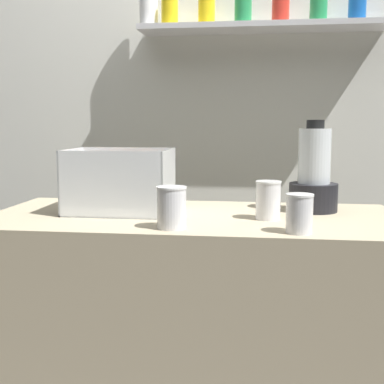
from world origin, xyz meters
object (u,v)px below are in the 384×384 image
(juice_cup_mango_far_left, at_px, (172,210))
(juice_cup_mango_middle, at_px, (299,216))
(blender_pitcher, at_px, (314,177))
(juice_cup_beet_left, at_px, (268,202))
(carrot_display_bin, at_px, (119,192))

(juice_cup_mango_far_left, relative_size, juice_cup_mango_middle, 1.12)
(juice_cup_mango_far_left, bearing_deg, juice_cup_mango_middle, -2.31)
(blender_pitcher, bearing_deg, juice_cup_beet_left, -131.92)
(carrot_display_bin, distance_m, juice_cup_mango_far_left, 0.34)
(blender_pitcher, relative_size, juice_cup_beet_left, 2.57)
(carrot_display_bin, distance_m, juice_cup_beet_left, 0.53)
(carrot_display_bin, relative_size, juice_cup_mango_far_left, 2.81)
(juice_cup_mango_far_left, xyz_separation_m, juice_cup_beet_left, (0.29, 0.19, -0.00))
(juice_cup_beet_left, relative_size, juice_cup_mango_middle, 1.11)
(juice_cup_mango_middle, bearing_deg, blender_pitcher, 78.63)
(juice_cup_mango_far_left, bearing_deg, juice_cup_beet_left, 32.76)
(juice_cup_beet_left, distance_m, juice_cup_mango_middle, 0.22)
(juice_cup_mango_far_left, bearing_deg, blender_pitcher, 39.11)
(juice_cup_beet_left, bearing_deg, blender_pitcher, 48.08)
(juice_cup_mango_far_left, height_order, juice_cup_mango_middle, juice_cup_mango_far_left)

